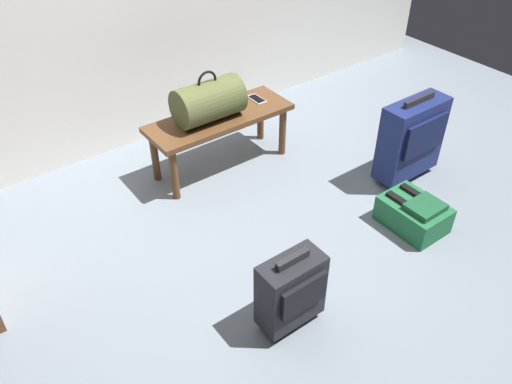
# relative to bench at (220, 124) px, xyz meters

# --- Properties ---
(ground_plane) EXTENTS (6.60, 6.60, 0.00)m
(ground_plane) POSITION_rel_bench_xyz_m (-0.32, -0.90, -0.34)
(ground_plane) COLOR slate
(bench) EXTENTS (1.00, 0.36, 0.40)m
(bench) POSITION_rel_bench_xyz_m (0.00, 0.00, 0.00)
(bench) COLOR brown
(bench) RESTS_ON ground
(duffel_bag_olive) EXTENTS (0.44, 0.26, 0.34)m
(duffel_bag_olive) POSITION_rel_bench_xyz_m (-0.08, -0.00, 0.19)
(duffel_bag_olive) COLOR #51562D
(duffel_bag_olive) RESTS_ON bench
(cell_phone) EXTENTS (0.07, 0.14, 0.01)m
(cell_phone) POSITION_rel_bench_xyz_m (0.33, 0.03, 0.07)
(cell_phone) COLOR silver
(cell_phone) RESTS_ON bench
(suitcase_upright_navy) EXTENTS (0.46, 0.21, 0.61)m
(suitcase_upright_navy) POSITION_rel_bench_xyz_m (0.92, -0.86, -0.03)
(suitcase_upright_navy) COLOR navy
(suitcase_upright_navy) RESTS_ON ground
(suitcase_small_charcoal) EXTENTS (0.32, 0.18, 0.46)m
(suitcase_small_charcoal) POSITION_rel_bench_xyz_m (-0.49, -1.35, -0.10)
(suitcase_small_charcoal) COLOR black
(suitcase_small_charcoal) RESTS_ON ground
(backpack_green) EXTENTS (0.28, 0.38, 0.21)m
(backpack_green) POSITION_rel_bench_xyz_m (0.57, -1.23, -0.25)
(backpack_green) COLOR #1E6038
(backpack_green) RESTS_ON ground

